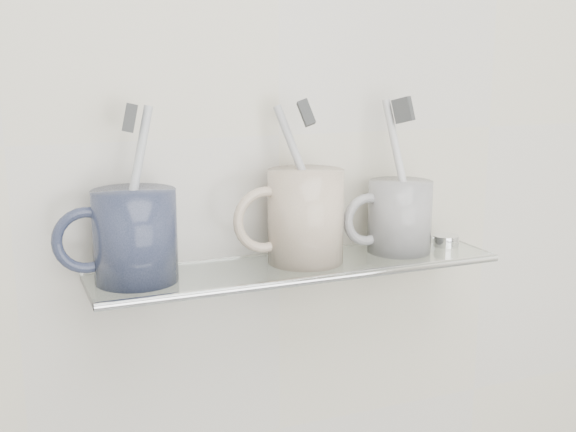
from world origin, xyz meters
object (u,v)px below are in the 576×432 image
mug_center (306,216)px  mug_right (400,216)px  mug_left (135,236)px  shelf_glass (298,267)px

mug_center → mug_right: mug_center is taller
mug_left → mug_right: 0.34m
mug_center → shelf_glass: bearing=-172.6°
shelf_glass → mug_center: 0.06m
mug_left → mug_right: mug_left is taller
mug_left → mug_right: size_ratio=1.13×
mug_left → mug_center: size_ratio=0.91×
mug_left → mug_center: bearing=-21.5°
shelf_glass → mug_right: mug_right is taller
shelf_glass → mug_center: size_ratio=4.40×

